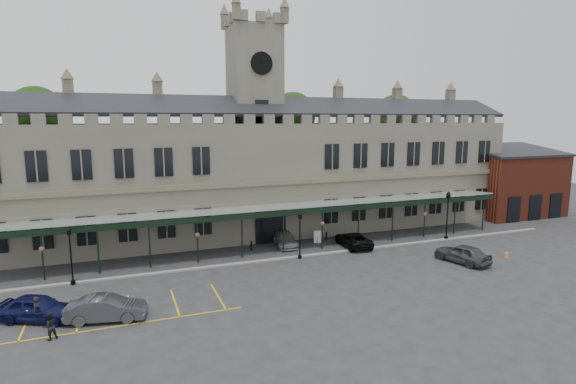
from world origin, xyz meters
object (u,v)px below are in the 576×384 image
object	(u,v)px
car_right_a	(462,254)
station_building	(256,174)
traffic_cone	(506,254)
clock_tower	(255,113)
lamp_post_right	(448,211)
car_left_b	(106,308)
lamp_post_mid	(300,231)
person_b	(50,326)
car_taxi	(285,239)
car_left_a	(38,308)
lamp_post_left	(70,250)
car_van	(353,240)
person_a	(38,311)
sign_board	(317,237)

from	to	relation	value
car_right_a	station_building	bearing A→B (deg)	-66.00
traffic_cone	clock_tower	bearing A→B (deg)	136.69
lamp_post_right	car_left_b	size ratio (longest dim) A/B	1.07
lamp_post_mid	person_b	distance (m)	21.14
station_building	car_taxi	xyz separation A→B (m)	(1.00, -6.43, -5.80)
car_taxi	traffic_cone	bearing A→B (deg)	-24.26
car_left_a	traffic_cone	bearing A→B (deg)	-65.39
traffic_cone	car_taxi	size ratio (longest dim) A/B	0.13
station_building	lamp_post_mid	size ratio (longest dim) A/B	13.79
clock_tower	lamp_post_left	distance (m)	23.24
car_left_a	lamp_post_left	bearing A→B (deg)	11.60
clock_tower	car_left_a	world-z (taller)	clock_tower
traffic_cone	car_van	world-z (taller)	car_van
person_a	person_b	distance (m)	2.50
lamp_post_left	person_a	distance (m)	7.12
lamp_post_left	person_b	distance (m)	9.29
station_building	person_a	distance (m)	26.47
station_building	car_left_a	size ratio (longest dim) A/B	12.50
lamp_post_left	car_van	distance (m)	25.15
lamp_post_left	lamp_post_mid	world-z (taller)	lamp_post_left
lamp_post_left	car_left_a	bearing A→B (deg)	-104.03
clock_tower	person_a	bearing A→B (deg)	-137.75
station_building	clock_tower	size ratio (longest dim) A/B	2.42
car_right_a	car_van	bearing A→B (deg)	-65.57
station_building	lamp_post_left	xyz separation A→B (m)	(-17.82, -10.61, -3.75)
lamp_post_right	lamp_post_left	bearing A→B (deg)	-179.53
clock_tower	car_left_b	xyz separation A→B (m)	(-15.31, -18.27, -12.32)
car_taxi	car_right_a	distance (m)	16.49
sign_board	car_left_b	xyz separation A→B (m)	(-19.76, -11.49, 0.17)
lamp_post_right	lamp_post_mid	bearing A→B (deg)	-178.32
station_building	car_van	size ratio (longest dim) A/B	11.83
person_b	car_taxi	bearing A→B (deg)	-167.94
station_building	sign_board	distance (m)	9.94
car_left_a	car_van	bearing A→B (deg)	-48.57
car_right_a	clock_tower	bearing A→B (deg)	-66.14
lamp_post_mid	person_b	size ratio (longest dim) A/B	2.69
car_van	person_b	bearing A→B (deg)	27.14
car_taxi	car_right_a	xyz separation A→B (m)	(12.62, -10.62, 0.16)
traffic_cone	car_left_a	xyz separation A→B (m)	(-37.79, 0.67, 0.51)
car_left_a	car_taxi	xyz separation A→B (m)	(20.33, 10.21, -0.15)
lamp_post_mid	person_a	size ratio (longest dim) A/B	2.42
lamp_post_left	person_b	bearing A→B (deg)	-93.02
clock_tower	lamp_post_mid	bearing A→B (deg)	-85.80
car_left_a	car_taxi	distance (m)	22.75
station_building	lamp_post_right	size ratio (longest dim) A/B	11.67
person_b	car_right_a	bearing A→B (deg)	162.30
car_taxi	lamp_post_mid	bearing A→B (deg)	-84.92
clock_tower	traffic_cone	distance (m)	28.42
lamp_post_left	traffic_cone	size ratio (longest dim) A/B	7.39
lamp_post_left	station_building	bearing A→B (deg)	30.78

